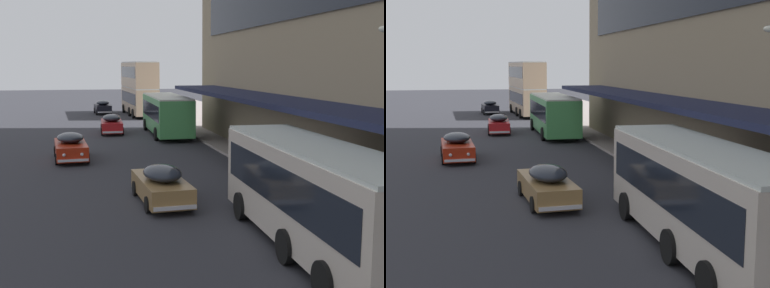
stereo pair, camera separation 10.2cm
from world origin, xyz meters
TOP-DOWN VIEW (x-y plane):
  - transit_bus_kerbside_front at (4.23, 36.62)m, footprint 2.99×10.39m
  - transit_bus_kerbside_rear at (4.25, 54.14)m, footprint 2.99×11.24m
  - transit_bus_kerbside_far at (3.75, 8.90)m, footprint 2.88×10.79m
  - sedan_trailing_near at (-3.31, 26.64)m, footprint 2.06×4.88m
  - sedan_oncoming_front at (0.26, 15.56)m, footprint 2.03×4.83m
  - sedan_lead_mid at (0.37, 56.75)m, footprint 1.92×4.47m
  - sedan_lead_near at (0.01, 38.58)m, footprint 1.95×4.77m

SIDE VIEW (x-z plane):
  - sedan_lead_mid at x=0.37m, z-range -0.01..1.56m
  - sedan_oncoming_front at x=0.26m, z-range -0.01..1.56m
  - sedan_lead_near at x=0.01m, z-range -0.01..1.58m
  - sedan_trailing_near at x=-3.31m, z-range -0.01..1.58m
  - transit_bus_kerbside_front at x=4.23m, z-range 0.24..3.39m
  - transit_bus_kerbside_far at x=3.75m, z-range 0.24..3.48m
  - transit_bus_kerbside_rear at x=4.25m, z-range 0.23..6.17m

